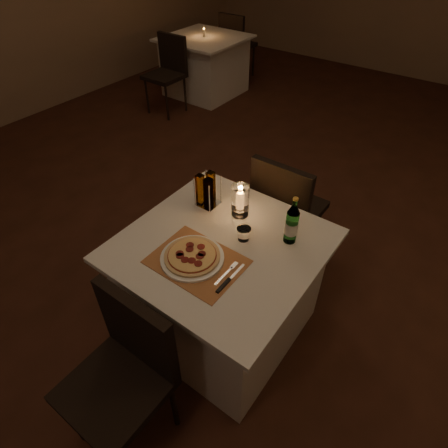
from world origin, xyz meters
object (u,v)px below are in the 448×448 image
Objects in this scene: chair_far at (285,204)px; pizza at (192,255)px; water_bottle at (292,224)px; tumbler at (244,234)px; plate at (192,258)px; chair_near at (126,365)px; main_table at (222,288)px; neighbor_table_left at (205,66)px; hurricane_candle at (240,199)px.

pizza is (-0.05, -0.89, 0.22)m from chair_far.
pizza is 1.00× the size of water_bottle.
tumbler is at bearing -83.16° from chair_far.
plate is 0.02m from pizza.
tumbler is at bearing 84.72° from chair_near.
neighbor_table_left is at bearing 129.95° from main_table.
main_table is at bearing -90.00° from chair_far.
chair_near is at bearing -106.26° from water_bottle.
pizza is 0.53m from water_bottle.
water_bottle reaches higher than chair_far.
chair_far reaches higher than tumbler.
tumbler is (0.07, -0.62, 0.23)m from chair_far.
tumbler is (0.07, 0.09, 0.40)m from main_table.
pizza is at bearing -75.08° from plate.
water_bottle is at bearing -44.80° from neighbor_table_left.
hurricane_candle reaches higher than main_table.
plate is (-0.05, -0.18, 0.38)m from main_table.
tumbler is 3.89m from neighbor_table_left.
chair_near reaches higher than tumbler.
pizza is 0.30m from tumbler.
tumbler is 0.22m from hurricane_candle.
pizza is (-0.05, -0.18, 0.39)m from main_table.
pizza reaches higher than neighbor_table_left.
main_table is 1.11× the size of chair_far.
water_bottle is (0.33, 0.41, 0.10)m from plate.
chair_far is 0.67m from tumbler.
main_table is at bearing -128.77° from tumbler.
chair_far reaches higher than pizza.
chair_far is (0.00, 1.43, 0.00)m from chair_near.
chair_far is 3.21× the size of water_bottle.
main_table is at bearing 90.00° from chair_near.
main_table is 3.12× the size of plate.
chair_near is 0.84m from tumbler.
hurricane_candle is at bearing 91.28° from pizza.
plate is 0.30m from tumbler.
tumbler is (0.12, 0.27, 0.03)m from plate.
neighbor_table_left is at bearing 131.77° from hurricane_candle.
pizza is at bearing -93.20° from chair_far.
plate is 4.02m from neighbor_table_left.
water_bottle is at bearing 51.50° from plate.
tumbler is at bearing -48.32° from neighbor_table_left.
hurricane_candle is at bearing 103.30° from main_table.
plate is at bearing -114.54° from tumbler.
hurricane_candle is (-0.13, 0.16, 0.08)m from tumbler.
water_bottle is 0.34m from hurricane_candle.
water_bottle reaches higher than plate.
chair_near is 0.90× the size of neighbor_table_left.
main_table is 3.89m from neighbor_table_left.
water_bottle is at bearing 34.11° from tumbler.
water_bottle reaches higher than pizza.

